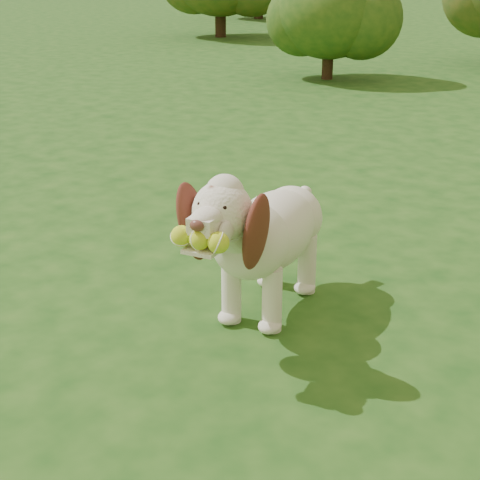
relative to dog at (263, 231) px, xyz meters
The scene contains 3 objects.
ground 0.84m from the dog, 44.45° to the right, with size 80.00×80.00×0.00m, color #174413.
dog is the anchor object (origin of this frame).
shrub_a 6.59m from the dog, 118.03° to the left, with size 1.36×1.36×1.41m.
Camera 1 is at (1.21, -1.97, 1.57)m, focal length 55.00 mm.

